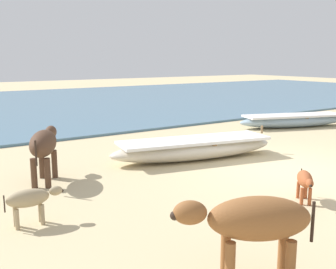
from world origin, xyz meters
TOP-DOWN VIEW (x-y plane):
  - ground at (0.00, 0.00)m, footprint 80.00×80.00m
  - sea_water at (0.00, 16.05)m, footprint 60.00×20.00m
  - fishing_boat_1 at (4.82, 3.76)m, footprint 4.30×2.32m
  - fishing_boat_2 at (-1.14, 2.01)m, footprint 4.47×1.94m
  - cow_adult_dark at (-4.83, 2.21)m, footprint 1.09×1.55m
  - calf_near_rust at (-1.47, -1.52)m, footprint 0.68×0.72m
  - calf_far_dun at (-5.70, 0.17)m, footprint 0.88×0.30m
  - cow_second_adult_brown at (-4.15, -2.87)m, footprint 1.46×1.07m

SIDE VIEW (x-z plane):
  - ground at x=0.00m, z-range 0.00..0.00m
  - sea_water at x=0.00m, z-range 0.00..0.08m
  - fishing_boat_1 at x=4.82m, z-range -0.08..0.59m
  - fishing_boat_2 at x=-1.14m, z-range -0.08..0.64m
  - calf_near_rust at x=-1.47m, z-range 0.12..0.67m
  - calf_far_dun at x=-5.70m, z-range 0.12..0.69m
  - cow_second_adult_brown at x=-4.15m, z-range 0.22..1.25m
  - cow_adult_dark at x=-4.83m, z-range 0.24..1.31m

